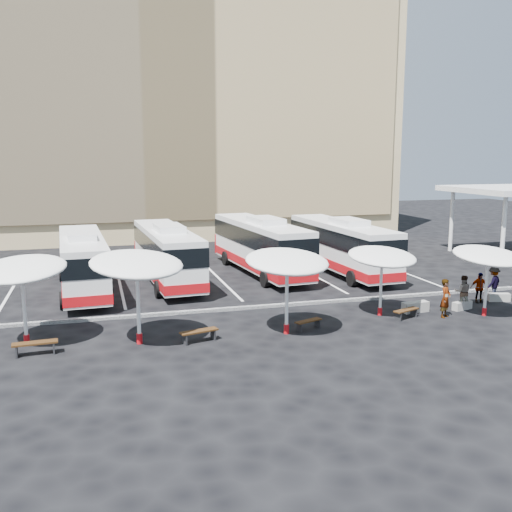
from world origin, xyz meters
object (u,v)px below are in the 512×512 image
object	(u,v)px
sunshade_4	(488,256)
passenger_0	(446,298)
bus_0	(82,260)
wood_bench_1	(199,333)
conc_bench_0	(415,307)
sunshade_0	(22,270)
bus_1	(167,252)
sunshade_3	(382,257)
conc_bench_2	(499,297)
passenger_3	(493,283)
conc_bench_1	(462,306)
sunshade_2	(287,262)
passenger_1	(463,292)
wood_bench_3	(406,312)
bus_3	(341,244)
sunshade_1	(137,265)
wood_bench_0	(35,345)
passenger_2	(479,288)
bus_2	(260,244)
wood_bench_2	(308,322)

from	to	relation	value
sunshade_4	passenger_0	distance (m)	2.80
bus_0	wood_bench_1	size ratio (longest dim) A/B	6.72
conc_bench_0	sunshade_0	bearing A→B (deg)	179.96
bus_1	sunshade_0	xyz separation A→B (m)	(-6.93, -10.05, 1.26)
sunshade_3	sunshade_4	distance (m)	4.97
conc_bench_2	passenger_3	distance (m)	0.88
bus_1	sunshade_3	world-z (taller)	bus_1
conc_bench_1	passenger_0	size ratio (longest dim) A/B	0.59
sunshade_2	sunshade_3	bearing A→B (deg)	15.74
sunshade_4	wood_bench_1	world-z (taller)	sunshade_4
passenger_1	wood_bench_3	bearing A→B (deg)	41.72
sunshade_2	bus_3	bearing A→B (deg)	56.04
bus_1	passenger_1	size ratio (longest dim) A/B	6.82
bus_3	sunshade_1	distance (m)	17.58
bus_1	wood_bench_0	distance (m)	13.24
sunshade_0	passenger_0	distance (m)	18.73
bus_1	passenger_2	distance (m)	17.65
bus_3	sunshade_4	world-z (taller)	bus_3
wood_bench_1	conc_bench_2	xyz separation A→B (m)	(16.30, 2.25, -0.17)
bus_3	sunshade_1	world-z (taller)	sunshade_1
conc_bench_0	passenger_3	world-z (taller)	passenger_3
bus_0	passenger_1	distance (m)	20.35
sunshade_3	bus_0	bearing A→B (deg)	146.87
bus_3	wood_bench_1	distance (m)	16.11
wood_bench_3	passenger_0	world-z (taller)	passenger_0
bus_3	sunshade_3	size ratio (longest dim) A/B	3.31
bus_1	conc_bench_2	distance (m)	18.74
sunshade_1	passenger_3	world-z (taller)	sunshade_1
bus_1	wood_bench_0	xyz separation A→B (m)	(-6.47, -11.46, -1.44)
bus_2	wood_bench_2	bearing A→B (deg)	-101.66
sunshade_2	wood_bench_3	distance (m)	6.77
bus_3	conc_bench_2	world-z (taller)	bus_3
wood_bench_3	passenger_1	bearing A→B (deg)	13.05
conc_bench_2	passenger_1	xyz separation A→B (m)	(-2.68, -0.69, 0.63)
bus_1	wood_bench_1	world-z (taller)	bus_1
sunshade_3	passenger_1	distance (m)	5.00
sunshade_2	wood_bench_2	world-z (taller)	sunshade_2
passenger_2	passenger_3	xyz separation A→B (m)	(1.27, 0.55, 0.07)
bus_0	bus_3	world-z (taller)	bus_3
bus_0	passenger_3	world-z (taller)	bus_0
wood_bench_0	wood_bench_1	bearing A→B (deg)	-1.69
bus_2	wood_bench_1	world-z (taller)	bus_2
wood_bench_2	conc_bench_0	distance (m)	6.14
conc_bench_0	passenger_3	bearing A→B (deg)	12.93
bus_0	sunshade_3	bearing A→B (deg)	-36.20
passenger_1	sunshade_2	bearing A→B (deg)	37.26
sunshade_2	passenger_1	size ratio (longest dim) A/B	2.41
sunshade_0	wood_bench_2	world-z (taller)	sunshade_0
sunshade_1	sunshade_2	world-z (taller)	sunshade_1
sunshade_2	sunshade_4	xyz separation A→B (m)	(9.98, 0.05, -0.26)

